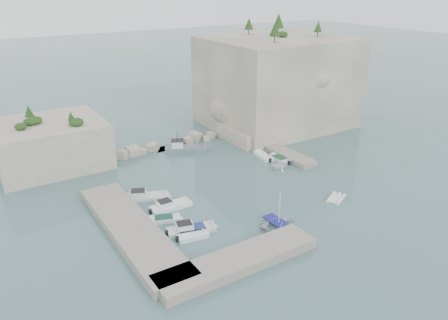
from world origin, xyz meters
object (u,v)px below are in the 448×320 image
tender_east_a (279,169)px  inflatable_dinghy (336,200)px  motorboat_b (171,208)px  tender_east_d (255,148)px  tender_east_c (263,157)px  tender_east_b (279,160)px  motorboat_e (193,238)px  motorboat_c (164,221)px  motorboat_a (146,199)px  motorboat_d (192,231)px  rowboat (278,226)px  work_boat (186,151)px

tender_east_a → inflatable_dinghy: bearing=-164.5°
motorboat_b → tender_east_d: (21.94, 11.75, 0.00)m
inflatable_dinghy → tender_east_c: 17.16m
motorboat_b → inflatable_dinghy: motorboat_b is taller
tender_east_b → tender_east_c: (-1.41, 2.44, 0.00)m
motorboat_e → tender_east_d: size_ratio=0.77×
motorboat_e → tender_east_b: same height
motorboat_e → tender_east_b: size_ratio=0.82×
motorboat_c → tender_east_b: (23.99, 7.52, 0.00)m
motorboat_c → motorboat_a: bearing=107.6°
motorboat_c → inflatable_dinghy: 22.93m
motorboat_e → tender_east_c: same height
motorboat_a → motorboat_d: bearing=-59.5°
motorboat_d → tender_east_c: bearing=48.3°
motorboat_a → motorboat_d: size_ratio=1.09×
motorboat_a → motorboat_c: (-0.39, -6.67, 0.00)m
rowboat → work_boat: 27.69m
motorboat_b → motorboat_e: bearing=-97.3°
tender_east_c → tender_east_d: 4.54m
motorboat_e → inflatable_dinghy: size_ratio=1.10×
tender_east_a → tender_east_b: 3.35m
motorboat_c → work_boat: (13.09, 19.26, 0.00)m
motorboat_d → tender_east_c: 25.04m
motorboat_b → tender_east_b: size_ratio=1.28×
inflatable_dinghy → work_boat: 27.83m
tender_east_b → tender_east_c: same height
motorboat_b → motorboat_d: (-0.42, -6.37, 0.00)m
tender_east_b → tender_east_d: size_ratio=0.94×
motorboat_d → tender_east_c: size_ratio=1.29×
work_boat → motorboat_d: bearing=-90.3°
tender_east_a → motorboat_c: bearing=118.5°
motorboat_c → tender_east_a: bearing=33.8°
tender_east_b → tender_east_d: (0.09, 6.72, 0.00)m
inflatable_dinghy → tender_east_b: (2.22, 14.70, 0.00)m
motorboat_c → tender_east_c: size_ratio=0.89×
motorboat_e → tender_east_b: bearing=36.8°
tender_east_b → tender_east_d: tender_east_d is taller
motorboat_b → inflatable_dinghy: size_ratio=1.71×
motorboat_e → tender_east_a: size_ratio=1.30×
tender_east_a → tender_east_d: (2.24, 9.29, 0.00)m
motorboat_a → tender_east_d: bearing=41.1°
rowboat → work_boat: bearing=-5.8°
motorboat_e → work_boat: bearing=71.7°
motorboat_a → tender_east_a: tender_east_a is taller
rowboat → tender_east_d: 26.08m
motorboat_e → tender_east_d: tender_east_d is taller
motorboat_e → tender_east_b: (22.83, 12.68, 0.00)m
motorboat_e → inflatable_dinghy: bearing=2.1°
motorboat_d → motorboat_e: 1.39m
inflatable_dinghy → tender_east_d: size_ratio=0.70×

